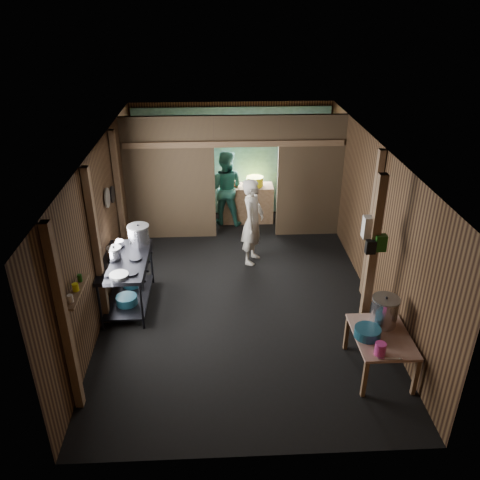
{
  "coord_description": "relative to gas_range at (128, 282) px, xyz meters",
  "views": [
    {
      "loc": [
        -0.36,
        -7.33,
        4.76
      ],
      "look_at": [
        0.0,
        -0.2,
        1.1
      ],
      "focal_mm": 36.48,
      "sensor_mm": 36.0,
      "label": 1
    }
  ],
  "objects": [
    {
      "name": "floor",
      "position": [
        1.88,
        0.36,
        -0.44
      ],
      "size": [
        4.5,
        7.0,
        0.0
      ],
      "primitive_type": "cube",
      "color": "black",
      "rests_on": "ground"
    },
    {
      "name": "ceiling",
      "position": [
        1.88,
        0.36,
        2.16
      ],
      "size": [
        4.5,
        7.0,
        0.0
      ],
      "primitive_type": "cube",
      "color": "#3B3733",
      "rests_on": "ground"
    },
    {
      "name": "wall_back",
      "position": [
        1.88,
        3.86,
        0.86
      ],
      "size": [
        4.5,
        0.0,
        2.6
      ],
      "primitive_type": "cube",
      "color": "brown",
      "rests_on": "ground"
    },
    {
      "name": "wall_front",
      "position": [
        1.88,
        -3.14,
        0.86
      ],
      "size": [
        4.5,
        0.0,
        2.6
      ],
      "primitive_type": "cube",
      "color": "brown",
      "rests_on": "ground"
    },
    {
      "name": "wall_left",
      "position": [
        -0.37,
        0.36,
        0.86
      ],
      "size": [
        0.0,
        7.0,
        2.6
      ],
      "primitive_type": "cube",
      "color": "brown",
      "rests_on": "ground"
    },
    {
      "name": "wall_right",
      "position": [
        4.13,
        0.36,
        0.86
      ],
      "size": [
        0.0,
        7.0,
        2.6
      ],
      "primitive_type": "cube",
      "color": "brown",
      "rests_on": "ground"
    },
    {
      "name": "partition_left",
      "position": [
        0.55,
        2.56,
        0.86
      ],
      "size": [
        1.85,
        0.1,
        2.6
      ],
      "primitive_type": "cube",
      "color": "#4C3A23",
      "rests_on": "floor"
    },
    {
      "name": "partition_right",
      "position": [
        3.46,
        2.56,
        0.86
      ],
      "size": [
        1.35,
        0.1,
        2.6
      ],
      "primitive_type": "cube",
      "color": "#4C3A23",
      "rests_on": "floor"
    },
    {
      "name": "partition_header",
      "position": [
        2.13,
        2.56,
        1.86
      ],
      "size": [
        1.3,
        0.1,
        0.6
      ],
      "primitive_type": "cube",
      "color": "#4C3A23",
      "rests_on": "wall_back"
    },
    {
      "name": "turquoise_panel",
      "position": [
        1.88,
        3.8,
        0.81
      ],
      "size": [
        4.4,
        0.06,
        2.5
      ],
      "primitive_type": "cube",
      "color": "#72B4B5",
      "rests_on": "wall_back"
    },
    {
      "name": "back_counter",
      "position": [
        2.18,
        3.31,
        -0.01
      ],
      "size": [
        1.2,
        0.5,
        0.85
      ],
      "primitive_type": "cube",
      "color": "#866548",
      "rests_on": "floor"
    },
    {
      "name": "wall_clock",
      "position": [
        2.13,
        3.76,
        1.46
      ],
      "size": [
        0.2,
        0.03,
        0.2
      ],
      "primitive_type": "cylinder",
      "rotation": [
        1.57,
        0.0,
        0.0
      ],
      "color": "silver",
      "rests_on": "wall_back"
    },
    {
      "name": "post_left_a",
      "position": [
        -0.3,
        -2.24,
        0.86
      ],
      "size": [
        0.1,
        0.12,
        2.6
      ],
      "primitive_type": "cube",
      "color": "#866548",
      "rests_on": "floor"
    },
    {
      "name": "post_left_b",
      "position": [
        -0.3,
        -0.44,
        0.86
      ],
      "size": [
        0.1,
        0.12,
        2.6
      ],
      "primitive_type": "cube",
      "color": "#866548",
      "rests_on": "floor"
    },
    {
      "name": "post_left_c",
      "position": [
        -0.3,
        1.56,
        0.86
      ],
      "size": [
        0.1,
        0.12,
        2.6
      ],
      "primitive_type": "cube",
      "color": "#866548",
      "rests_on": "floor"
    },
    {
      "name": "post_right",
      "position": [
        4.06,
        0.16,
        0.86
      ],
      "size": [
        0.1,
        0.12,
        2.6
      ],
      "primitive_type": "cube",
      "color": "#866548",
      "rests_on": "floor"
    },
    {
      "name": "post_free",
      "position": [
        3.73,
        -0.94,
        0.86
      ],
      "size": [
        0.12,
        0.12,
        2.6
      ],
      "primitive_type": "cube",
      "color": "#866548",
      "rests_on": "floor"
    },
    {
      "name": "cross_beam",
      "position": [
        1.88,
        2.51,
        1.61
      ],
      "size": [
        4.4,
        0.12,
        0.12
      ],
      "primitive_type": "cube",
      "color": "#866548",
      "rests_on": "wall_left"
    },
    {
      "name": "pan_lid_big",
      "position": [
        -0.33,
        0.76,
        1.21
      ],
      "size": [
        0.03,
        0.34,
        0.34
      ],
      "primitive_type": "cylinder",
      "rotation": [
        0.0,
        1.57,
        0.0
      ],
      "color": "gray",
      "rests_on": "wall_left"
    },
    {
      "name": "pan_lid_small",
      "position": [
        -0.33,
        1.16,
        1.11
      ],
      "size": [
        0.03,
        0.3,
        0.3
      ],
      "primitive_type": "cylinder",
      "rotation": [
        0.0,
        1.57,
        0.0
      ],
      "color": "black",
      "rests_on": "wall_left"
    },
    {
      "name": "wall_shelf",
      "position": [
        -0.27,
        -1.74,
        0.96
      ],
      "size": [
        0.14,
        0.8,
        0.03
      ],
      "primitive_type": "cube",
      "color": "#866548",
      "rests_on": "wall_left"
    },
    {
      "name": "jar_white",
      "position": [
        -0.27,
        -1.99,
        1.03
      ],
      "size": [
        0.07,
        0.07,
        0.1
      ],
      "primitive_type": "cylinder",
      "color": "silver",
      "rests_on": "wall_shelf"
    },
    {
      "name": "jar_yellow",
      "position": [
        -0.27,
        -1.74,
        1.03
      ],
      "size": [
        0.08,
        0.08,
        0.1
      ],
      "primitive_type": "cylinder",
      "color": "yellow",
      "rests_on": "wall_shelf"
    },
    {
      "name": "jar_green",
      "position": [
        -0.27,
        -1.52,
        1.03
      ],
      "size": [
        0.06,
        0.06,
        0.1
      ],
      "primitive_type": "cylinder",
      "color": "#14460F",
      "rests_on": "wall_shelf"
    },
    {
      "name": "bag_white",
      "position": [
        3.68,
        -0.86,
        1.34
      ],
      "size": [
        0.22,
        0.15,
        0.32
      ],
      "primitive_type": "cube",
      "color": "silver",
      "rests_on": "post_free"
    },
    {
      "name": "bag_green",
      "position": [
        3.8,
        -1.0,
        1.16
      ],
      "size": [
        0.16,
        0.12,
        0.24
      ],
      "primitive_type": "cube",
      "color": "#14460F",
      "rests_on": "post_free"
    },
    {
      "name": "bag_black",
      "position": [
        3.66,
        -1.02,
        1.11
      ],
      "size": [
        0.14,
        0.1,
        0.2
      ],
      "primitive_type": "cube",
      "color": "black",
      "rests_on": "post_free"
    },
    {
      "name": "gas_range",
      "position": [
        0.0,
        0.0,
        0.0
      ],
      "size": [
        0.76,
        1.48,
        0.88
      ],
      "primitive_type": null,
      "color": "black",
      "rests_on": "floor"
    },
    {
      "name": "prep_table",
      "position": [
        3.71,
        -1.79,
        -0.13
      ],
      "size": [
        0.75,
        1.03,
        0.61
      ],
      "primitive_type": null,
      "color": "tan",
      "rests_on": "floor"
    },
    {
      "name": "stove_pot_large",
      "position": [
        0.17,
        0.53,
        0.6
      ],
      "size": [
        0.44,
        0.44,
        0.37
      ],
      "primitive_type": null,
      "rotation": [
        0.0,
        0.0,
        0.23
      ],
      "color": "silver",
      "rests_on": "gas_range"
    },
    {
      "name": "stove_pot_med",
      "position": [
        -0.17,
        0.06,
        0.53
      ],
      "size": [
        0.32,
        0.32,
        0.22
      ],
      "primitive_type": null,
      "rotation": [
        0.0,
        0.0,
        0.37
      ],
      "color": "silver",
      "rests_on": "gas_range"
    },
    {
      "name": "stove_saucepan",
      "position": [
        -0.17,
        0.46,
        0.49
      ],
      "size": [
        0.2,
        0.2,
        0.11
      ],
      "primitive_type": "cylinder",
      "rotation": [
        0.0,
        0.0,
        -0.15
      ],
      "color": "silver",
      "rests_on": "gas_range"
    },
    {
      "name": "frying_pan",
      "position": [
        0.0,
        -0.53,
        0.46
      ],
      "size": [
        0.42,
        0.57,
        0.07
      ],
      "primitive_type": null,
      "rotation": [
        0.0,
        0.0,
        0.28
      ],
      "color": "gray",
      "rests_on": "gas_range"
    },
    {
      "name": "blue_tub_front",
      "position": [
        0.0,
        -0.23,
        -0.2
      ],
      "size": [
        0.34,
        0.34,
        0.14
      ],
      "primitive_type": "cylinder",
      "color": "navy",
      "rests_on": "gas_range"
    },
    {
      "name": "blue_tub_back",
      "position": [
        0.0,
        0.35,
        -0.2
      ],
      "size": [
        0.33,
        0.33,
        0.13
      ],
      "primitive_type": "cylinder",
      "color": "navy",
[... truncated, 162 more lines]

